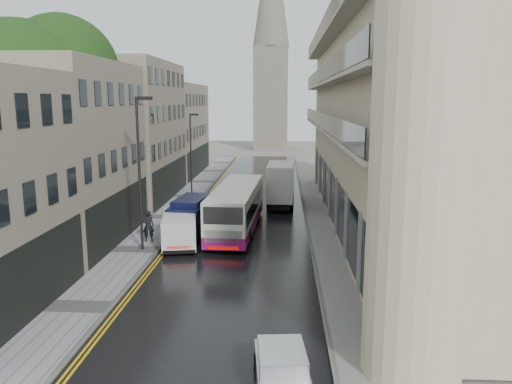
# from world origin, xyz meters

# --- Properties ---
(road) EXTENTS (9.00, 85.00, 0.02)m
(road) POSITION_xyz_m (0.00, 27.50, 0.01)
(road) COLOR black
(road) RESTS_ON ground
(left_sidewalk) EXTENTS (2.70, 85.00, 0.12)m
(left_sidewalk) POSITION_xyz_m (-5.85, 27.50, 0.06)
(left_sidewalk) COLOR gray
(left_sidewalk) RESTS_ON ground
(right_sidewalk) EXTENTS (1.80, 85.00, 0.12)m
(right_sidewalk) POSITION_xyz_m (5.40, 27.50, 0.06)
(right_sidewalk) COLOR slate
(right_sidewalk) RESTS_ON ground
(old_shop_row) EXTENTS (4.50, 56.00, 12.00)m
(old_shop_row) POSITION_xyz_m (-9.45, 30.00, 6.00)
(old_shop_row) COLOR gray
(old_shop_row) RESTS_ON ground
(modern_block) EXTENTS (8.00, 40.00, 14.00)m
(modern_block) POSITION_xyz_m (10.30, 26.00, 7.00)
(modern_block) COLOR beige
(modern_block) RESTS_ON ground
(church_spire) EXTENTS (6.40, 6.40, 40.00)m
(church_spire) POSITION_xyz_m (0.50, 82.00, 20.00)
(church_spire) COLOR #6F6958
(church_spire) RESTS_ON ground
(tree_near) EXTENTS (10.56, 10.56, 13.89)m
(tree_near) POSITION_xyz_m (-12.50, 20.00, 6.95)
(tree_near) COLOR black
(tree_near) RESTS_ON ground
(tree_far) EXTENTS (9.24, 9.24, 12.46)m
(tree_far) POSITION_xyz_m (-12.20, 33.00, 6.23)
(tree_far) COLOR black
(tree_far) RESTS_ON ground
(cream_bus) EXTENTS (3.06, 11.33, 3.06)m
(cream_bus) POSITION_xyz_m (-1.65, 21.12, 1.55)
(cream_bus) COLOR silver
(cream_bus) RESTS_ON road
(white_lorry) EXTENTS (2.31, 7.04, 3.66)m
(white_lorry) POSITION_xyz_m (1.61, 30.83, 1.85)
(white_lorry) COLOR silver
(white_lorry) RESTS_ON road
(white_van) EXTENTS (2.72, 4.81, 2.05)m
(white_van) POSITION_xyz_m (-4.06, 18.63, 1.05)
(white_van) COLOR silver
(white_van) RESTS_ON road
(navy_van) EXTENTS (2.59, 5.29, 2.60)m
(navy_van) POSITION_xyz_m (-4.30, 21.60, 1.32)
(navy_van) COLOR black
(navy_van) RESTS_ON road
(pedestrian) EXTENTS (0.83, 0.67, 1.98)m
(pedestrian) POSITION_xyz_m (-5.54, 20.88, 1.11)
(pedestrian) COLOR black
(pedestrian) RESTS_ON left_sidewalk
(lamp_post_near) EXTENTS (1.01, 0.34, 8.84)m
(lamp_post_near) POSITION_xyz_m (-5.45, 19.19, 4.54)
(lamp_post_near) COLOR black
(lamp_post_near) RESTS_ON left_sidewalk
(lamp_post_far) EXTENTS (0.86, 0.31, 7.46)m
(lamp_post_far) POSITION_xyz_m (-5.49, 35.52, 3.85)
(lamp_post_far) COLOR black
(lamp_post_far) RESTS_ON left_sidewalk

